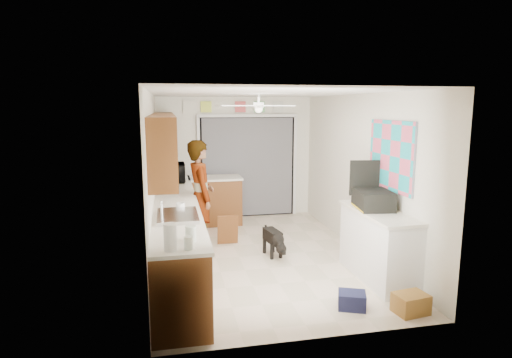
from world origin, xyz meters
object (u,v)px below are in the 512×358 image
microwave (174,173)px  cardboard_box (411,303)px  suitcase (373,200)px  man (200,196)px  paper_towel_roll (170,237)px  navy_crate (352,300)px  cup (181,206)px  dog (273,241)px

microwave → cardboard_box: bearing=-147.3°
suitcase → man: bearing=155.0°
paper_towel_roll → man: size_ratio=0.15×
suitcase → cardboard_box: size_ratio=1.62×
microwave → navy_crate: 4.20m
cup → suitcase: bearing=-10.2°
cardboard_box → man: man is taller
suitcase → dog: suitcase is taller
cardboard_box → navy_crate: cardboard_box is taller
cup → man: man is taller
microwave → dog: (1.47, -1.68, -0.87)m
microwave → suitcase: (2.61, -2.69, -0.04)m
cup → suitcase: size_ratio=0.20×
paper_towel_roll → suitcase: paper_towel_roll is taller
suitcase → man: man is taller
suitcase → cardboard_box: bearing=-85.1°
microwave → suitcase: size_ratio=1.03×
suitcase → microwave: bearing=142.6°
microwave → navy_crate: bearing=-152.5°
microwave → cup: bearing=-179.5°
paper_towel_roll → navy_crate: paper_towel_roll is taller
microwave → dog: microwave is taller
cardboard_box → man: size_ratio=0.20×
paper_towel_roll → navy_crate: size_ratio=0.87×
microwave → paper_towel_roll: bearing=177.7°
paper_towel_roll → cardboard_box: paper_towel_roll is taller
cup → navy_crate: size_ratio=0.39×
cup → navy_crate: 2.49m
paper_towel_roll → dog: bearing=54.7°
navy_crate → man: size_ratio=0.17×
microwave → paper_towel_roll: (-0.09, -3.88, -0.03)m
suitcase → man: size_ratio=0.33×
cup → microwave: bearing=91.4°
cardboard_box → man: 3.47m
microwave → dog: size_ratio=1.02×
cup → dog: bearing=21.4°
cup → man: size_ratio=0.07×
suitcase → dog: size_ratio=0.99×
cardboard_box → dog: (-1.08, 2.16, 0.12)m
microwave → paper_towel_roll: size_ratio=2.24×
paper_towel_roll → cup: bearing=84.9°
suitcase → dog: bearing=146.9°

